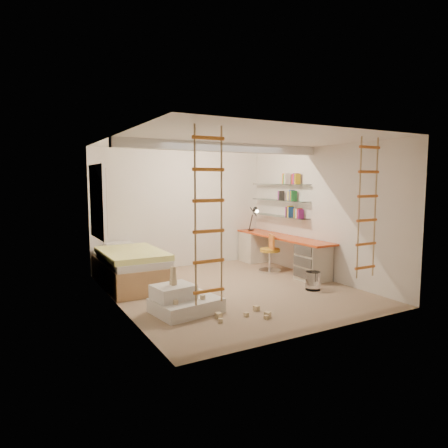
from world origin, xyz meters
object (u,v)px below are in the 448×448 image
desk (281,252)px  bed (130,267)px  play_platform (183,301)px  swivel_chair (270,258)px

desk → bed: bearing=173.5°
desk → play_platform: 3.35m
desk → swivel_chair: size_ratio=3.46×
swivel_chair → play_platform: size_ratio=0.79×
bed → play_platform: (0.24, -1.91, -0.17)m
desk → play_platform: (-2.96, -1.54, -0.24)m
swivel_chair → bed: bearing=171.8°
desk → swivel_chair: 0.34m
play_platform → bed: bearing=97.0°
desk → play_platform: desk is taller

